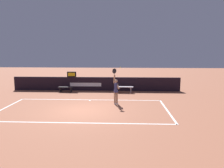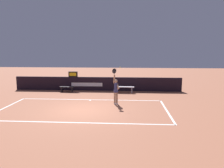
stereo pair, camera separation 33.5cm
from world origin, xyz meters
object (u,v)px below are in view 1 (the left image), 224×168
at_px(tennis_ball, 120,67).
at_px(courtside_bench_far, 124,88).
at_px(speed_display, 72,74).
at_px(tennis_player, 116,89).
at_px(courtside_bench_near, 66,88).

relative_size(tennis_ball, courtside_bench_far, 0.04).
distance_m(speed_display, tennis_player, 6.31).
bearing_deg(speed_display, tennis_ball, -49.09).
bearing_deg(tennis_ball, tennis_player, 149.54).
bearing_deg(courtside_bench_near, tennis_ball, -41.70).
height_order(speed_display, tennis_ball, tennis_ball).
height_order(tennis_player, courtside_bench_near, tennis_player).
height_order(speed_display, tennis_player, tennis_player).
xyz_separation_m(tennis_player, tennis_ball, (0.28, -0.16, 1.49)).
height_order(tennis_ball, courtside_bench_far, tennis_ball).
relative_size(tennis_player, courtside_bench_far, 1.51).
relative_size(tennis_ball, courtside_bench_near, 0.05).
height_order(tennis_ball, courtside_bench_near, tennis_ball).
bearing_deg(tennis_player, courtside_bench_near, 137.69).
distance_m(speed_display, courtside_bench_far, 4.79).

